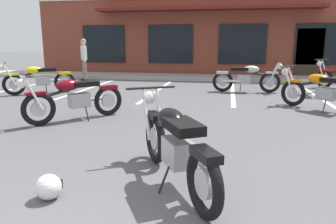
% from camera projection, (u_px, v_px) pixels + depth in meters
% --- Properties ---
extents(ground_plane, '(80.00, 80.00, 0.00)m').
position_uv_depth(ground_plane, '(164.00, 134.00, 5.52)').
color(ground_plane, '#515154').
extents(sidewalk_kerb, '(22.00, 1.80, 0.14)m').
position_uv_depth(sidewalk_kerb, '(203.00, 77.00, 13.64)').
color(sidewalk_kerb, '#A8A59E').
rests_on(sidewalk_kerb, ground_plane).
extents(brick_storefront_building, '(15.91, 6.56, 3.72)m').
position_uv_depth(brick_storefront_building, '(210.00, 36.00, 16.86)').
color(brick_storefront_building, brown).
rests_on(brick_storefront_building, ground_plane).
extents(painted_stall_lines, '(12.14, 4.80, 0.01)m').
position_uv_depth(painted_stall_lines, '(194.00, 91.00, 10.19)').
color(painted_stall_lines, silver).
rests_on(painted_stall_lines, ground_plane).
extents(motorcycle_foreground_classic, '(1.31, 1.89, 0.98)m').
position_uv_depth(motorcycle_foreground_classic, '(175.00, 144.00, 3.49)').
color(motorcycle_foreground_classic, black).
rests_on(motorcycle_foreground_classic, ground_plane).
extents(motorcycle_red_sportbike, '(2.11, 0.66, 0.98)m').
position_uv_depth(motorcycle_red_sportbike, '(247.00, 77.00, 9.98)').
color(motorcycle_red_sportbike, black).
rests_on(motorcycle_red_sportbike, ground_plane).
extents(motorcycle_black_cruiser, '(1.74, 1.55, 0.98)m').
position_uv_depth(motorcycle_black_cruiser, '(322.00, 90.00, 7.32)').
color(motorcycle_black_cruiser, black).
rests_on(motorcycle_black_cruiser, ground_plane).
extents(motorcycle_blue_standard, '(1.80, 1.47, 0.98)m').
position_uv_depth(motorcycle_blue_standard, '(39.00, 79.00, 9.68)').
color(motorcycle_blue_standard, black).
rests_on(motorcycle_blue_standard, ground_plane).
extents(motorcycle_green_cafe_racer, '(1.58, 1.72, 0.98)m').
position_uv_depth(motorcycle_green_cafe_racer, '(74.00, 98.00, 6.37)').
color(motorcycle_green_cafe_racer, black).
rests_on(motorcycle_green_cafe_racer, ground_plane).
extents(person_in_black_shirt, '(0.40, 0.57, 1.68)m').
position_uv_depth(person_in_black_shirt, '(84.00, 57.00, 12.89)').
color(person_in_black_shirt, black).
rests_on(person_in_black_shirt, ground_plane).
extents(helmet_on_pavement, '(0.26, 0.26, 0.26)m').
position_uv_depth(helmet_on_pavement, '(49.00, 187.00, 3.20)').
color(helmet_on_pavement, silver).
rests_on(helmet_on_pavement, ground_plane).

